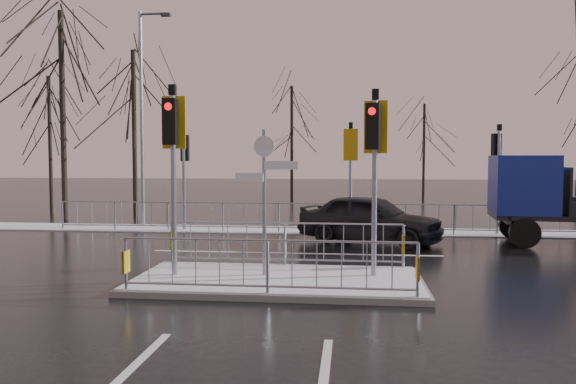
# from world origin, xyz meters

# --- Properties ---
(ground) EXTENTS (120.00, 120.00, 0.00)m
(ground) POSITION_xyz_m (0.00, 0.00, 0.00)
(ground) COLOR black
(ground) RESTS_ON ground
(snow_verge) EXTENTS (30.00, 2.00, 0.04)m
(snow_verge) POSITION_xyz_m (0.00, 8.60, 0.02)
(snow_verge) COLOR white
(snow_verge) RESTS_ON ground
(lane_markings) EXTENTS (8.00, 11.38, 0.01)m
(lane_markings) POSITION_xyz_m (0.00, -0.33, 0.00)
(lane_markings) COLOR silver
(lane_markings) RESTS_ON ground
(traffic_island) EXTENTS (6.00, 3.04, 4.15)m
(traffic_island) POSITION_xyz_m (-0.01, 0.01, 0.39)
(traffic_island) COLOR slate
(traffic_island) RESTS_ON ground
(far_kerb_fixtures) EXTENTS (18.00, 0.65, 3.83)m
(far_kerb_fixtures) POSITION_xyz_m (0.29, 8.09, 1.02)
(far_kerb_fixtures) COLOR gray
(far_kerb_fixtures) RESTS_ON ground
(car_far_lane) EXTENTS (4.78, 3.32, 1.51)m
(car_far_lane) POSITION_xyz_m (2.12, 6.00, 0.76)
(car_far_lane) COLOR black
(car_far_lane) RESTS_ON ground
(flatbed_truck) EXTENTS (6.01, 2.70, 2.70)m
(flatbed_truck) POSITION_xyz_m (7.57, 6.31, 1.44)
(flatbed_truck) COLOR black
(flatbed_truck) RESTS_ON ground
(tree_near_a) EXTENTS (4.75, 4.75, 8.97)m
(tree_near_a) POSITION_xyz_m (-10.50, 11.00, 6.11)
(tree_near_a) COLOR black
(tree_near_a) RESTS_ON ground
(tree_near_b) EXTENTS (4.00, 4.00, 7.55)m
(tree_near_b) POSITION_xyz_m (-8.00, 12.50, 5.15)
(tree_near_b) COLOR black
(tree_near_b) RESTS_ON ground
(tree_near_c) EXTENTS (3.50, 3.50, 6.61)m
(tree_near_c) POSITION_xyz_m (-12.50, 13.50, 4.50)
(tree_near_c) COLOR black
(tree_near_c) RESTS_ON ground
(tree_far_a) EXTENTS (3.75, 3.75, 7.08)m
(tree_far_a) POSITION_xyz_m (-2.00, 22.00, 4.82)
(tree_far_a) COLOR black
(tree_far_a) RESTS_ON ground
(tree_far_b) EXTENTS (3.25, 3.25, 6.14)m
(tree_far_b) POSITION_xyz_m (6.00, 24.00, 4.18)
(tree_far_b) COLOR black
(tree_far_b) RESTS_ON ground
(street_lamp_left) EXTENTS (1.25, 0.18, 8.20)m
(street_lamp_left) POSITION_xyz_m (-6.43, 9.50, 4.49)
(street_lamp_left) COLOR gray
(street_lamp_left) RESTS_ON ground
(pylon_wires) EXTENTS (70.00, 2.38, 19.97)m
(pylon_wires) POSITION_xyz_m (16.88, 30.00, 11.03)
(pylon_wires) COLOR #2D3033
(pylon_wires) RESTS_ON ground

